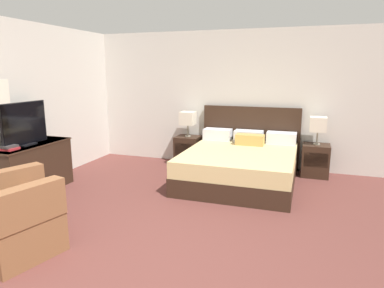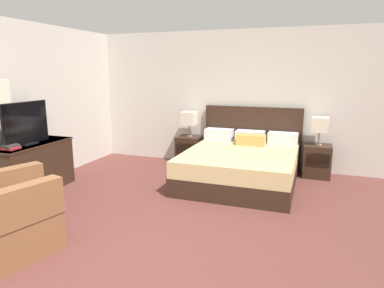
{
  "view_description": "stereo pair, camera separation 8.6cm",
  "coord_description": "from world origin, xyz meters",
  "px_view_note": "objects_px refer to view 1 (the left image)",
  "views": [
    {
      "loc": [
        1.49,
        -2.35,
        1.77
      ],
      "look_at": [
        -0.04,
        2.17,
        0.75
      ],
      "focal_mm": 32.0,
      "sensor_mm": 36.0,
      "label": 1
    },
    {
      "loc": [
        1.57,
        -2.32,
        1.77
      ],
      "look_at": [
        -0.04,
        2.17,
        0.75
      ],
      "focal_mm": 32.0,
      "sensor_mm": 36.0,
      "label": 2
    }
  ],
  "objects_px": {
    "dresser": "(33,168)",
    "book_blue_cover": "(7,146)",
    "nightstand_right": "(315,160)",
    "table_lamp_right": "(318,125)",
    "book_red_cover": "(9,149)",
    "table_lamp_left": "(188,119)",
    "bed": "(241,164)",
    "tv": "(24,124)",
    "nightstand_left": "(188,150)",
    "armchair_companion": "(18,228)",
    "armchair_by_window": "(5,206)"
  },
  "relations": [
    {
      "from": "table_lamp_right",
      "to": "book_red_cover",
      "type": "distance_m",
      "value": 4.72
    },
    {
      "from": "nightstand_left",
      "to": "dresser",
      "type": "xyz_separation_m",
      "value": [
        -1.65,
        -2.2,
        0.1
      ]
    },
    {
      "from": "bed",
      "to": "book_blue_cover",
      "type": "height_order",
      "value": "bed"
    },
    {
      "from": "book_red_cover",
      "to": "book_blue_cover",
      "type": "bearing_deg",
      "value": 180.0
    },
    {
      "from": "bed",
      "to": "nightstand_left",
      "type": "xyz_separation_m",
      "value": [
        -1.16,
        0.71,
        -0.02
      ]
    },
    {
      "from": "book_red_cover",
      "to": "armchair_by_window",
      "type": "xyz_separation_m",
      "value": [
        0.62,
        -0.71,
        -0.47
      ]
    },
    {
      "from": "armchair_companion",
      "to": "nightstand_right",
      "type": "bearing_deg",
      "value": 53.21
    },
    {
      "from": "bed",
      "to": "dresser",
      "type": "height_order",
      "value": "bed"
    },
    {
      "from": "nightstand_right",
      "to": "book_blue_cover",
      "type": "bearing_deg",
      "value": -146.99
    },
    {
      "from": "table_lamp_right",
      "to": "armchair_companion",
      "type": "xyz_separation_m",
      "value": [
        -2.75,
        -3.68,
        -0.61
      ]
    },
    {
      "from": "nightstand_right",
      "to": "armchair_companion",
      "type": "relative_size",
      "value": 0.66
    },
    {
      "from": "nightstand_left",
      "to": "nightstand_right",
      "type": "distance_m",
      "value": 2.31
    },
    {
      "from": "nightstand_left",
      "to": "dresser",
      "type": "bearing_deg",
      "value": -126.91
    },
    {
      "from": "book_blue_cover",
      "to": "armchair_companion",
      "type": "bearing_deg",
      "value": -41.71
    },
    {
      "from": "dresser",
      "to": "nightstand_right",
      "type": "bearing_deg",
      "value": 29.01
    },
    {
      "from": "bed",
      "to": "table_lamp_right",
      "type": "height_order",
      "value": "bed"
    },
    {
      "from": "bed",
      "to": "book_red_cover",
      "type": "bearing_deg",
      "value": -146.09
    },
    {
      "from": "nightstand_right",
      "to": "book_red_cover",
      "type": "height_order",
      "value": "book_red_cover"
    },
    {
      "from": "dresser",
      "to": "armchair_companion",
      "type": "relative_size",
      "value": 1.48
    },
    {
      "from": "armchair_by_window",
      "to": "armchair_companion",
      "type": "height_order",
      "value": "same"
    },
    {
      "from": "dresser",
      "to": "book_red_cover",
      "type": "bearing_deg",
      "value": -87.44
    },
    {
      "from": "table_lamp_left",
      "to": "book_red_cover",
      "type": "distance_m",
      "value": 3.07
    },
    {
      "from": "nightstand_right",
      "to": "armchair_companion",
      "type": "distance_m",
      "value": 4.6
    },
    {
      "from": "dresser",
      "to": "armchair_by_window",
      "type": "height_order",
      "value": "armchair_by_window"
    },
    {
      "from": "nightstand_right",
      "to": "table_lamp_left",
      "type": "bearing_deg",
      "value": 179.96
    },
    {
      "from": "nightstand_right",
      "to": "tv",
      "type": "relative_size",
      "value": 0.7
    },
    {
      "from": "table_lamp_left",
      "to": "bed",
      "type": "bearing_deg",
      "value": -31.57
    },
    {
      "from": "nightstand_left",
      "to": "dresser",
      "type": "distance_m",
      "value": 2.75
    },
    {
      "from": "bed",
      "to": "dresser",
      "type": "bearing_deg",
      "value": -152.07
    },
    {
      "from": "tv",
      "to": "dresser",
      "type": "bearing_deg",
      "value": 92.11
    },
    {
      "from": "dresser",
      "to": "book_blue_cover",
      "type": "bearing_deg",
      "value": -92.28
    },
    {
      "from": "nightstand_left",
      "to": "nightstand_right",
      "type": "relative_size",
      "value": 1.0
    },
    {
      "from": "bed",
      "to": "book_blue_cover",
      "type": "bearing_deg",
      "value": -146.4
    },
    {
      "from": "dresser",
      "to": "table_lamp_right",
      "type": "bearing_deg",
      "value": 29.02
    },
    {
      "from": "nightstand_left",
      "to": "table_lamp_left",
      "type": "relative_size",
      "value": 1.17
    },
    {
      "from": "book_red_cover",
      "to": "armchair_companion",
      "type": "bearing_deg",
      "value": -42.48
    },
    {
      "from": "table_lamp_right",
      "to": "table_lamp_left",
      "type": "bearing_deg",
      "value": 180.0
    },
    {
      "from": "nightstand_right",
      "to": "table_lamp_right",
      "type": "distance_m",
      "value": 0.62
    },
    {
      "from": "bed",
      "to": "nightstand_right",
      "type": "xyz_separation_m",
      "value": [
        1.16,
        0.71,
        -0.02
      ]
    },
    {
      "from": "nightstand_right",
      "to": "armchair_by_window",
      "type": "height_order",
      "value": "armchair_by_window"
    },
    {
      "from": "nightstand_right",
      "to": "book_red_cover",
      "type": "xyz_separation_m",
      "value": [
        -3.95,
        -2.59,
        0.47
      ]
    },
    {
      "from": "nightstand_left",
      "to": "book_red_cover",
      "type": "distance_m",
      "value": 3.1
    },
    {
      "from": "nightstand_left",
      "to": "table_lamp_right",
      "type": "relative_size",
      "value": 1.17
    },
    {
      "from": "tv",
      "to": "armchair_by_window",
      "type": "xyz_separation_m",
      "value": [
        0.63,
        -1.03,
        -0.75
      ]
    },
    {
      "from": "nightstand_right",
      "to": "bed",
      "type": "bearing_deg",
      "value": -148.46
    },
    {
      "from": "nightstand_left",
      "to": "armchair_companion",
      "type": "relative_size",
      "value": 0.66
    },
    {
      "from": "bed",
      "to": "book_red_cover",
      "type": "distance_m",
      "value": 3.4
    },
    {
      "from": "bed",
      "to": "table_lamp_left",
      "type": "xyz_separation_m",
      "value": [
        -1.16,
        0.71,
        0.6
      ]
    },
    {
      "from": "armchair_companion",
      "to": "bed",
      "type": "bearing_deg",
      "value": 61.75
    },
    {
      "from": "tv",
      "to": "book_blue_cover",
      "type": "xyz_separation_m",
      "value": [
        -0.02,
        -0.32,
        -0.25
      ]
    }
  ]
}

